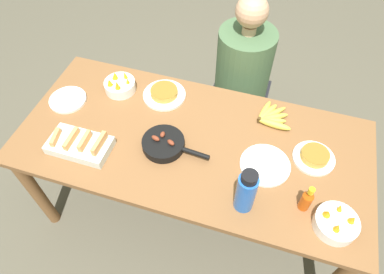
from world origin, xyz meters
name	(u,v)px	position (x,y,z in m)	size (l,w,h in m)	color
ground_plane	(192,206)	(0.00, 0.00, 0.00)	(14.00, 14.00, 0.00)	#565142
dining_table	(192,151)	(0.00, 0.00, 0.67)	(1.86, 0.86, 0.76)	brown
banana_bunch	(270,117)	(0.37, 0.27, 0.78)	(0.20, 0.20, 0.04)	gold
melon_tray	(80,145)	(-0.53, -0.22, 0.79)	(0.32, 0.18, 0.10)	silver
skillet	(164,144)	(-0.12, -0.08, 0.79)	(0.36, 0.22, 0.08)	black
frittata_plate_center	(314,157)	(0.62, 0.07, 0.78)	(0.21, 0.21, 0.05)	white
frittata_plate_side	(164,94)	(-0.25, 0.26, 0.78)	(0.25, 0.25, 0.05)	white
empty_plate_near_front	(68,100)	(-0.77, 0.06, 0.77)	(0.21, 0.21, 0.02)	white
empty_plate_far_left	(265,165)	(0.40, -0.04, 0.77)	(0.25, 0.25, 0.02)	white
fruit_bowl_mango	(120,85)	(-0.52, 0.24, 0.80)	(0.18, 0.18, 0.11)	white
fruit_bowl_citrus	(336,223)	(0.74, -0.27, 0.80)	(0.19, 0.19, 0.11)	white
water_bottle	(246,191)	(0.34, -0.28, 0.88)	(0.09, 0.09, 0.26)	blue
hot_sauce_bottle	(307,199)	(0.60, -0.21, 0.83)	(0.05, 0.05, 0.16)	#C64C0F
person_figure	(240,91)	(0.13, 0.72, 0.50)	(0.40, 0.40, 1.22)	black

